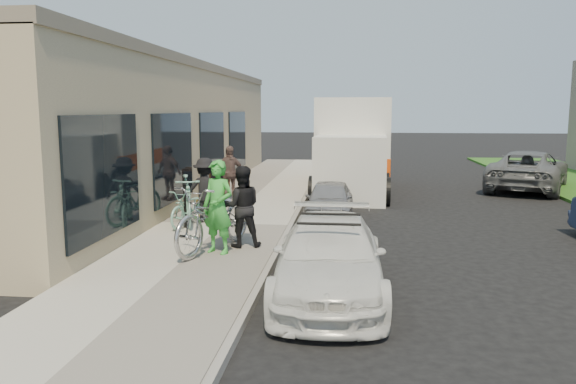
{
  "coord_description": "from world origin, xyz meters",
  "views": [
    {
      "loc": [
        0.92,
        -9.62,
        2.79
      ],
      "look_at": [
        -0.39,
        2.11,
        1.05
      ],
      "focal_mm": 35.0,
      "sensor_mm": 36.0,
      "label": 1
    }
  ],
  "objects": [
    {
      "name": "far_car_gray",
      "position": [
        7.09,
        10.63,
        0.69
      ],
      "size": [
        4.05,
        5.46,
        1.38
      ],
      "primitive_type": "imported",
      "rotation": [
        0.0,
        0.0,
        2.74
      ],
      "color": "slate",
      "rests_on": "ground"
    },
    {
      "name": "cruiser_bike_a",
      "position": [
        -2.82,
        2.83,
        0.71
      ],
      "size": [
        1.14,
        1.94,
        1.13
      ],
      "primitive_type": "imported",
      "rotation": [
        0.0,
        0.0,
        0.35
      ],
      "color": "#7DBAA5",
      "rests_on": "sidewalk"
    },
    {
      "name": "sandwich_board",
      "position": [
        -3.02,
        6.97,
        0.6
      ],
      "size": [
        0.56,
        0.57,
        0.87
      ],
      "rotation": [
        0.0,
        0.0,
        -0.06
      ],
      "color": "black",
      "rests_on": "sidewalk"
    },
    {
      "name": "curb",
      "position": [
        -0.45,
        3.0,
        0.07
      ],
      "size": [
        0.12,
        34.0,
        0.13
      ],
      "primitive_type": "cube",
      "color": "gray",
      "rests_on": "ground"
    },
    {
      "name": "sedan_silver",
      "position": [
        0.41,
        4.57,
        0.5
      ],
      "size": [
        1.25,
        2.94,
        0.99
      ],
      "primitive_type": "imported",
      "rotation": [
        0.0,
        0.0,
        -0.03
      ],
      "color": "#949398",
      "rests_on": "ground"
    },
    {
      "name": "bystander_a",
      "position": [
        -2.47,
        3.16,
        0.91
      ],
      "size": [
        1.0,
        0.6,
        1.52
      ],
      "primitive_type": "imported",
      "rotation": [
        0.0,
        0.0,
        3.18
      ],
      "color": "black",
      "rests_on": "sidewalk"
    },
    {
      "name": "sedan_white",
      "position": [
        0.63,
        -1.39,
        0.58
      ],
      "size": [
        1.7,
        4.01,
        1.19
      ],
      "rotation": [
        0.0,
        0.0,
        0.02
      ],
      "color": "white",
      "rests_on": "ground"
    },
    {
      "name": "ground",
      "position": [
        0.0,
        0.0,
        0.0
      ],
      "size": [
        120.0,
        120.0,
        0.0
      ],
      "primitive_type": "plane",
      "color": "black",
      "rests_on": "ground"
    },
    {
      "name": "sidewalk",
      "position": [
        -2.0,
        3.0,
        0.07
      ],
      "size": [
        3.0,
        34.0,
        0.15
      ],
      "primitive_type": "cube",
      "color": "#ABA69A",
      "rests_on": "ground"
    },
    {
      "name": "bystander_b",
      "position": [
        -2.55,
        6.2,
        0.95
      ],
      "size": [
        1.01,
        0.82,
        1.61
      ],
      "primitive_type": "imported",
      "rotation": [
        0.0,
        0.0,
        0.53
      ],
      "color": "brown",
      "rests_on": "sidewalk"
    },
    {
      "name": "woman_rider",
      "position": [
        -1.48,
        0.33,
        1.01
      ],
      "size": [
        0.74,
        0.63,
        1.73
      ],
      "primitive_type": "imported",
      "rotation": [
        0.0,
        0.0,
        -0.4
      ],
      "color": "green",
      "rests_on": "sidewalk"
    },
    {
      "name": "bike_rack",
      "position": [
        -2.83,
        2.76,
        0.74
      ],
      "size": [
        0.23,
        0.68,
        0.98
      ],
      "rotation": [
        0.0,
        0.0,
        0.27
      ],
      "color": "black",
      "rests_on": "sidewalk"
    },
    {
      "name": "tandem_bike",
      "position": [
        -1.59,
        0.51,
        0.78
      ],
      "size": [
        1.6,
        2.56,
        1.27
      ],
      "primitive_type": "imported",
      "rotation": [
        0.0,
        0.0,
        -0.34
      ],
      "color": "#B0B0B2",
      "rests_on": "sidewalk"
    },
    {
      "name": "man_standing",
      "position": [
        -1.15,
        0.86,
        0.94
      ],
      "size": [
        0.89,
        0.77,
        1.57
      ],
      "primitive_type": "imported",
      "rotation": [
        0.0,
        0.0,
        3.39
      ],
      "color": "black",
      "rests_on": "sidewalk"
    },
    {
      "name": "cruiser_bike_b",
      "position": [
        -2.69,
        2.68,
        0.57
      ],
      "size": [
        0.95,
        1.69,
        0.84
      ],
      "primitive_type": "imported",
      "rotation": [
        0.0,
        0.0,
        -0.26
      ],
      "color": "#7DBAA5",
      "rests_on": "sidewalk"
    },
    {
      "name": "storefront",
      "position": [
        -5.24,
        7.99,
        2.12
      ],
      "size": [
        3.6,
        20.0,
        4.22
      ],
      "color": "tan",
      "rests_on": "ground"
    },
    {
      "name": "cruiser_bike_c",
      "position": [
        -2.65,
        4.02,
        0.6
      ],
      "size": [
        0.61,
        1.54,
        0.9
      ],
      "primitive_type": "imported",
      "rotation": [
        0.0,
        0.0,
        -0.13
      ],
      "color": "gold",
      "rests_on": "sidewalk"
    },
    {
      "name": "moving_truck",
      "position": [
        1.02,
        9.9,
        1.41
      ],
      "size": [
        2.65,
        6.53,
        3.17
      ],
      "rotation": [
        0.0,
        0.0,
        -0.04
      ],
      "color": "silver",
      "rests_on": "ground"
    }
  ]
}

